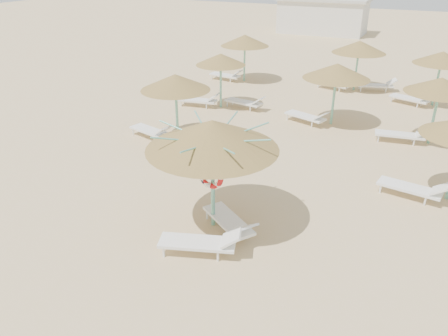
% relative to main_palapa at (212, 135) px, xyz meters
% --- Properties ---
extents(ground, '(120.00, 120.00, 0.00)m').
position_rel_main_palapa_xyz_m(ground, '(0.37, -0.28, -2.71)').
color(ground, tan).
rests_on(ground, ground).
extents(main_palapa, '(3.48, 3.48, 3.12)m').
position_rel_main_palapa_xyz_m(main_palapa, '(0.00, 0.00, 0.00)').
color(main_palapa, '#6CBBA3').
rests_on(main_palapa, ground).
extents(lounger_main_a, '(2.17, 1.25, 0.75)m').
position_rel_main_palapa_xyz_m(lounger_main_a, '(0.36, -1.31, -2.35)').
color(lounger_main_a, white).
rests_on(lounger_main_a, ground).
extents(lounger_main_b, '(1.99, 1.64, 0.73)m').
position_rel_main_palapa_xyz_m(lounger_main_b, '(0.61, -0.14, -2.36)').
color(lounger_main_b, white).
rests_on(lounger_main_b, ground).
extents(palapa_field, '(14.59, 13.87, 2.72)m').
position_rel_main_palapa_xyz_m(palapa_field, '(0.33, 10.75, -0.39)').
color(palapa_field, '#6CBBA3').
rests_on(palapa_field, ground).
extents(service_hut, '(8.40, 4.40, 3.25)m').
position_rel_main_palapa_xyz_m(service_hut, '(-5.63, 34.72, -1.07)').
color(service_hut, silver).
rests_on(service_hut, ground).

